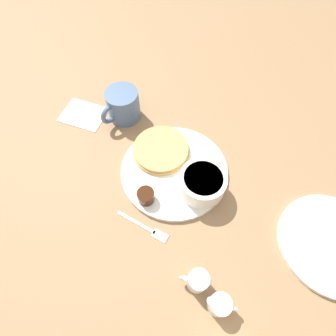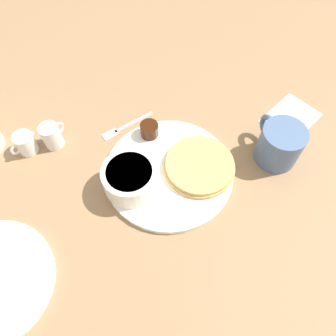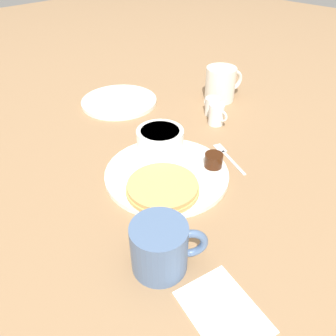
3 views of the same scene
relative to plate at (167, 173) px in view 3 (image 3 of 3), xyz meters
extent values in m
plane|color=#93704C|center=(0.00, 0.00, -0.01)|extent=(4.00, 4.00, 0.00)
cylinder|color=white|center=(0.00, 0.00, 0.00)|extent=(0.27, 0.27, 0.01)
cylinder|color=tan|center=(0.04, -0.05, 0.01)|extent=(0.15, 0.15, 0.01)
cylinder|color=tan|center=(0.04, -0.05, 0.02)|extent=(0.14, 0.14, 0.01)
cylinder|color=white|center=(-0.07, 0.05, 0.03)|extent=(0.11, 0.11, 0.05)
cylinder|color=white|center=(-0.07, 0.05, 0.06)|extent=(0.09, 0.09, 0.01)
cylinder|color=#38190A|center=(0.06, 0.09, 0.02)|extent=(0.04, 0.04, 0.03)
cylinder|color=white|center=(-0.08, 0.07, 0.02)|extent=(0.04, 0.04, 0.03)
sphere|color=white|center=(-0.08, 0.07, 0.04)|extent=(0.02, 0.02, 0.02)
cylinder|color=slate|center=(0.16, -0.18, 0.04)|extent=(0.09, 0.09, 0.09)
torus|color=slate|center=(0.19, -0.14, 0.04)|extent=(0.05, 0.05, 0.06)
cylinder|color=white|center=(-0.07, 0.26, 0.02)|extent=(0.04, 0.04, 0.06)
torus|color=white|center=(-0.05, 0.26, 0.03)|extent=(0.03, 0.01, 0.03)
cone|color=white|center=(-0.09, 0.26, 0.05)|extent=(0.01, 0.01, 0.01)
cylinder|color=white|center=(-0.11, 0.30, 0.02)|extent=(0.04, 0.04, 0.05)
torus|color=white|center=(-0.13, 0.30, 0.02)|extent=(0.03, 0.01, 0.03)
cone|color=white|center=(-0.09, 0.29, 0.04)|extent=(0.01, 0.01, 0.01)
cube|color=silver|center=(0.08, 0.14, 0.00)|extent=(0.10, 0.05, 0.00)
cube|color=silver|center=(0.02, 0.17, 0.00)|extent=(0.04, 0.03, 0.00)
cube|color=white|center=(0.28, -0.17, 0.00)|extent=(0.15, 0.12, 0.00)
cylinder|color=silver|center=(-0.16, 0.39, 0.04)|extent=(0.09, 0.09, 0.10)
torus|color=silver|center=(-0.14, 0.44, 0.05)|extent=(0.03, 0.07, 0.07)
cylinder|color=white|center=(-0.36, 0.15, 0.00)|extent=(0.23, 0.23, 0.01)
camera|label=1|loc=(-0.02, 0.33, 0.58)|focal=28.00mm
camera|label=2|loc=(-0.30, -0.18, 0.60)|focal=35.00mm
camera|label=3|loc=(0.40, -0.40, 0.45)|focal=35.00mm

